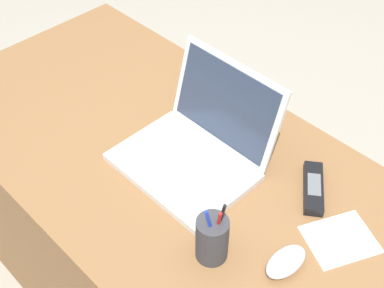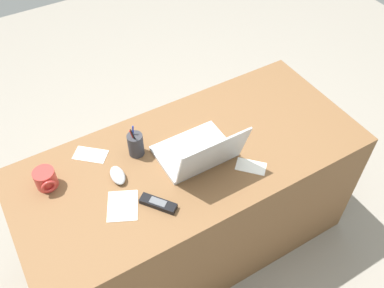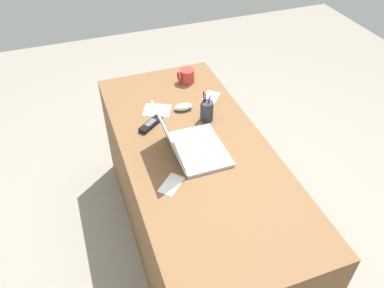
{
  "view_description": "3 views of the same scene",
  "coord_description": "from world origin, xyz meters",
  "px_view_note": "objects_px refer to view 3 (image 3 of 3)",
  "views": [
    {
      "loc": [
        0.63,
        -0.61,
        1.69
      ],
      "look_at": [
        0.01,
        -0.01,
        0.84
      ],
      "focal_mm": 49.16,
      "sensor_mm": 36.0,
      "label": 1
    },
    {
      "loc": [
        0.62,
        1.06,
        2.14
      ],
      "look_at": [
        0.01,
        0.02,
        0.83
      ],
      "focal_mm": 39.1,
      "sensor_mm": 36.0,
      "label": 2
    },
    {
      "loc": [
        -1.33,
        0.5,
        1.99
      ],
      "look_at": [
        -0.03,
        0.03,
        0.79
      ],
      "focal_mm": 36.01,
      "sensor_mm": 36.0,
      "label": 3
    }
  ],
  "objects_px": {
    "pen_holder": "(207,111)",
    "coffee_mug_white": "(187,76)",
    "cordless_phone": "(151,124)",
    "laptop": "(190,146)",
    "computer_mouse": "(183,107)"
  },
  "relations": [
    {
      "from": "pen_holder",
      "to": "coffee_mug_white",
      "type": "bearing_deg",
      "value": -3.6
    },
    {
      "from": "cordless_phone",
      "to": "pen_holder",
      "type": "xyz_separation_m",
      "value": [
        -0.05,
        -0.3,
        0.04
      ]
    },
    {
      "from": "coffee_mug_white",
      "to": "cordless_phone",
      "type": "distance_m",
      "value": 0.48
    },
    {
      "from": "cordless_phone",
      "to": "pen_holder",
      "type": "height_order",
      "value": "pen_holder"
    },
    {
      "from": "laptop",
      "to": "cordless_phone",
      "type": "distance_m",
      "value": 0.3
    },
    {
      "from": "computer_mouse",
      "to": "cordless_phone",
      "type": "xyz_separation_m",
      "value": [
        -0.08,
        0.21,
        -0.01
      ]
    },
    {
      "from": "cordless_phone",
      "to": "coffee_mug_white",
      "type": "bearing_deg",
      "value": -42.6
    },
    {
      "from": "computer_mouse",
      "to": "coffee_mug_white",
      "type": "relative_size",
      "value": 1.03
    },
    {
      "from": "laptop",
      "to": "cordless_phone",
      "type": "height_order",
      "value": "laptop"
    },
    {
      "from": "computer_mouse",
      "to": "pen_holder",
      "type": "xyz_separation_m",
      "value": [
        -0.13,
        -0.09,
        0.04
      ]
    },
    {
      "from": "laptop",
      "to": "cordless_phone",
      "type": "xyz_separation_m",
      "value": [
        0.27,
        0.12,
        -0.03
      ]
    },
    {
      "from": "computer_mouse",
      "to": "pen_holder",
      "type": "relative_size",
      "value": 0.61
    },
    {
      "from": "pen_holder",
      "to": "computer_mouse",
      "type": "bearing_deg",
      "value": 34.07
    },
    {
      "from": "coffee_mug_white",
      "to": "computer_mouse",
      "type": "bearing_deg",
      "value": 157.29
    },
    {
      "from": "computer_mouse",
      "to": "coffee_mug_white",
      "type": "bearing_deg",
      "value": -19.35
    }
  ]
}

